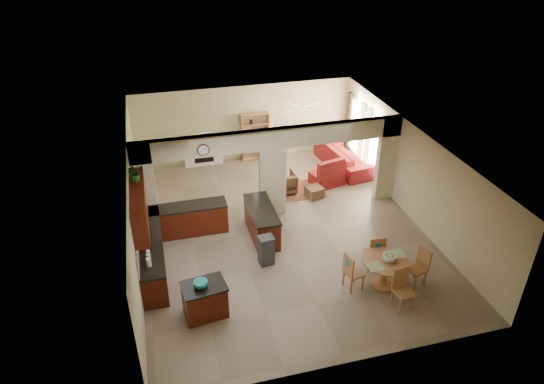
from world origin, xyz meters
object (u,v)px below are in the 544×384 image
object	(u,v)px
dining_table	(385,269)
armchair	(284,182)
kitchen_island	(205,300)
sofa	(344,157)

from	to	relation	value
dining_table	armchair	distance (m)	5.26
kitchen_island	dining_table	world-z (taller)	kitchen_island
dining_table	kitchen_island	bearing A→B (deg)	178.27
dining_table	armchair	bearing A→B (deg)	102.16
armchair	dining_table	bearing A→B (deg)	99.43
sofa	armchair	size ratio (longest dim) A/B	3.59
kitchen_island	dining_table	distance (m)	4.42
kitchen_island	dining_table	size ratio (longest dim) A/B	0.92
kitchen_island	armchair	bearing A→B (deg)	48.85
kitchen_island	dining_table	bearing A→B (deg)	-9.41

